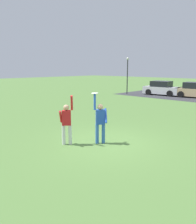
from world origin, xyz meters
TOP-DOWN VIEW (x-y plane):
  - ground_plane at (0.00, 0.00)m, footprint 120.00×120.00m
  - person_catcher at (-0.12, -0.16)m, footprint 0.54×0.57m
  - person_defender at (-0.99, -1.22)m, footprint 0.64×0.66m
  - frisbee_disc at (-0.26, -0.34)m, footprint 0.26×0.26m
  - parked_car_silver at (-6.88, 17.34)m, footprint 4.24×2.30m
  - parked_car_tan at (-3.17, 17.67)m, footprint 4.24×2.30m
  - lamppost_by_lot at (-10.34, 15.33)m, footprint 0.28×0.28m

SIDE VIEW (x-z plane):
  - ground_plane at x=0.00m, z-range 0.00..0.00m
  - parked_car_silver at x=-6.88m, z-range -0.07..1.52m
  - parked_car_tan at x=-3.17m, z-range -0.07..1.52m
  - person_defender at x=-0.99m, z-range -0.04..2.00m
  - person_catcher at x=-0.12m, z-range -0.06..2.02m
  - frisbee_disc at x=-0.26m, z-range 2.08..2.10m
  - lamppost_by_lot at x=-10.34m, z-range 0.46..4.72m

